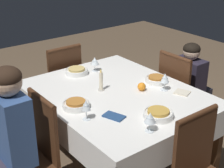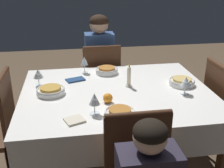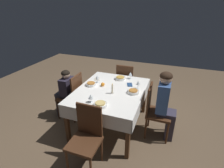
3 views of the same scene
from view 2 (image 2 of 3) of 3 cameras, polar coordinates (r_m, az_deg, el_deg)
dining_table at (r=2.19m, az=0.94°, el=-3.32°), size 1.45×1.15×0.76m
chair_north at (r=2.96m, az=-2.24°, el=0.40°), size 0.40×0.41×0.94m
person_adult_denim at (r=3.05m, az=-2.62°, el=4.38°), size 0.30×0.34×1.20m
bowl_north at (r=2.51m, az=-1.09°, el=2.83°), size 0.20×0.20×0.06m
wine_glass_north at (r=2.50m, az=-5.64°, el=4.60°), size 0.06×0.06×0.15m
bowl_south at (r=1.78m, az=1.60°, el=-5.90°), size 0.19×0.19×0.06m
wine_glass_south at (r=1.78m, az=-3.59°, el=-3.18°), size 0.07×0.07×0.15m
bowl_east at (r=2.32m, az=13.98°, el=0.48°), size 0.21×0.21×0.06m
wine_glass_east at (r=2.13m, az=14.77°, el=0.38°), size 0.08×0.08×0.14m
bowl_west at (r=2.14m, az=-12.37°, el=-1.30°), size 0.21×0.21×0.06m
wine_glass_west at (r=2.29m, az=-14.78°, el=1.95°), size 0.08×0.08×0.14m
candle_centerpiece at (r=2.21m, az=3.46°, el=1.26°), size 0.05×0.05×0.18m
orange_fruit at (r=1.96m, az=-0.86°, el=-2.86°), size 0.07×0.07×0.07m
napkin_red_folded at (r=1.76m, az=-7.63°, el=-7.28°), size 0.14×0.14×0.01m
napkin_spare_side at (r=2.37m, az=-7.46°, el=0.87°), size 0.17×0.13×0.01m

